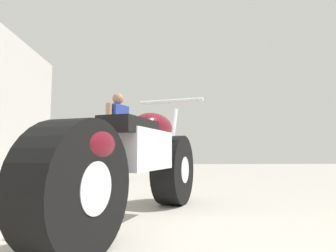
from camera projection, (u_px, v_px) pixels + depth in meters
The scene contains 3 objects.
ground_plane at pixel (182, 191), 3.87m from camera, with size 17.83×17.83×0.00m, color #9E998E.
motorcycle_maroon_cruiser at pixel (139, 163), 2.12m from camera, with size 1.10×2.18×1.05m.
mechanic_in_blue at pixel (117, 129), 5.87m from camera, with size 0.44×0.67×1.76m.
Camera 1 is at (-0.36, -0.21, 0.52)m, focal length 30.36 mm.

